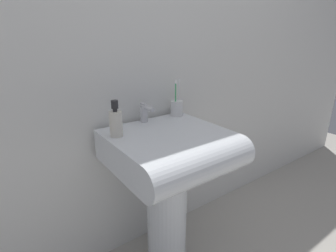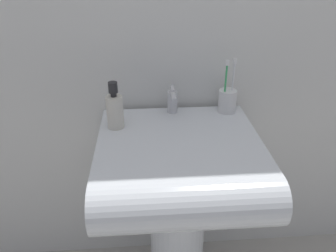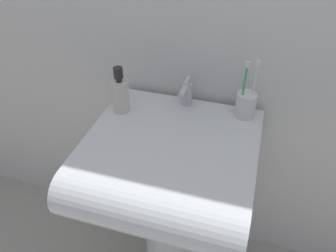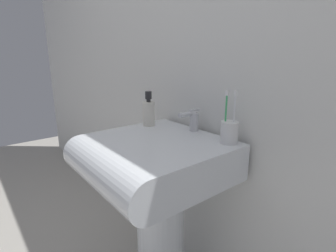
{
  "view_description": "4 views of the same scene",
  "coord_description": "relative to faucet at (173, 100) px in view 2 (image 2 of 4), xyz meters",
  "views": [
    {
      "loc": [
        -0.69,
        -0.97,
        1.25
      ],
      "look_at": [
        -0.01,
        -0.02,
        0.84
      ],
      "focal_mm": 28.0,
      "sensor_mm": 36.0,
      "label": 1
    },
    {
      "loc": [
        -0.11,
        -0.95,
        1.37
      ],
      "look_at": [
        -0.04,
        -0.0,
        0.85
      ],
      "focal_mm": 35.0,
      "sensor_mm": 36.0,
      "label": 2
    },
    {
      "loc": [
        0.22,
        -0.79,
        1.49
      ],
      "look_at": [
        -0.01,
        -0.02,
        0.87
      ],
      "focal_mm": 35.0,
      "sensor_mm": 36.0,
      "label": 3
    },
    {
      "loc": [
        0.84,
        -0.63,
        1.15
      ],
      "look_at": [
        0.02,
        0.03,
        0.87
      ],
      "focal_mm": 28.0,
      "sensor_mm": 36.0,
      "label": 4
    }
  ],
  "objects": [
    {
      "name": "wall_back",
      "position": [
        0.01,
        0.09,
        0.34
      ],
      "size": [
        5.0,
        0.05,
        2.4
      ],
      "primitive_type": "cube",
      "color": "silver",
      "rests_on": "ground"
    },
    {
      "name": "sink_pedestal",
      "position": [
        0.01,
        -0.19,
        -0.53
      ],
      "size": [
        0.22,
        0.22,
        0.65
      ],
      "primitive_type": "cylinder",
      "color": "white",
      "rests_on": "ground"
    },
    {
      "name": "sink_basin",
      "position": [
        0.01,
        -0.25,
        -0.13
      ],
      "size": [
        0.55,
        0.56,
        0.15
      ],
      "color": "white",
      "rests_on": "sink_pedestal"
    },
    {
      "name": "faucet",
      "position": [
        0.0,
        0.0,
        0.0
      ],
      "size": [
        0.04,
        0.12,
        0.1
      ],
      "color": "silver",
      "rests_on": "sink_basin"
    },
    {
      "name": "toothbrush_cup",
      "position": [
        0.21,
        -0.0,
        -0.01
      ],
      "size": [
        0.07,
        0.07,
        0.21
      ],
      "color": "white",
      "rests_on": "sink_basin"
    },
    {
      "name": "soap_bottle",
      "position": [
        -0.21,
        -0.1,
        0.01
      ],
      "size": [
        0.06,
        0.06,
        0.17
      ],
      "color": "silver",
      "rests_on": "sink_basin"
    }
  ]
}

